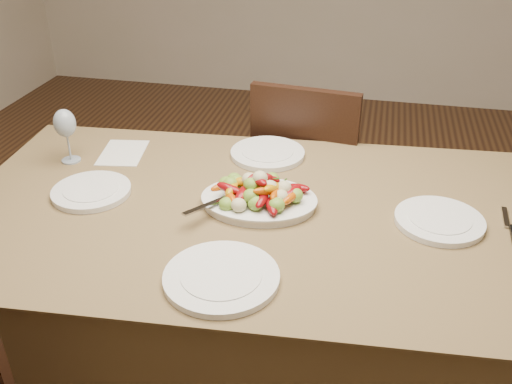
{
  "coord_description": "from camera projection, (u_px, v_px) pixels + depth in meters",
  "views": [
    {
      "loc": [
        0.34,
        -1.47,
        1.67
      ],
      "look_at": [
        0.02,
        -0.04,
        0.82
      ],
      "focal_mm": 40.0,
      "sensor_mm": 36.0,
      "label": 1
    }
  ],
  "objects": [
    {
      "name": "floor",
      "position": [
        254.0,
        374.0,
        2.15
      ],
      "size": [
        6.0,
        6.0,
        0.0
      ],
      "primitive_type": "plane",
      "color": "#3E2413",
      "rests_on": "ground"
    },
    {
      "name": "plate_far",
      "position": [
        268.0,
        154.0,
        2.04
      ],
      "size": [
        0.26,
        0.26,
        0.02
      ],
      "primitive_type": "cylinder",
      "color": "white",
      "rests_on": "dining_table"
    },
    {
      "name": "wine_glass",
      "position": [
        67.0,
        134.0,
        1.96
      ],
      "size": [
        0.08,
        0.08,
        0.2
      ],
      "primitive_type": null,
      "color": "#8C99A5",
      "rests_on": "dining_table"
    },
    {
      "name": "dining_table",
      "position": [
        256.0,
        305.0,
        1.92
      ],
      "size": [
        1.91,
        1.18,
        0.76
      ],
      "primitive_type": "cube",
      "rotation": [
        0.0,
        0.0,
        0.08
      ],
      "color": "brown",
      "rests_on": "ground"
    },
    {
      "name": "chair_far",
      "position": [
        312.0,
        178.0,
        2.49
      ],
      "size": [
        0.46,
        0.46,
        0.95
      ],
      "primitive_type": null,
      "rotation": [
        0.0,
        0.0,
        3.03
      ],
      "color": "black",
      "rests_on": "ground"
    },
    {
      "name": "serving_spoon",
      "position": [
        236.0,
        197.0,
        1.7
      ],
      "size": [
        0.27,
        0.19,
        0.03
      ],
      "primitive_type": null,
      "rotation": [
        0.0,
        0.0,
        -0.52
      ],
      "color": "#9EA0A8",
      "rests_on": "serving_platter"
    },
    {
      "name": "serving_platter",
      "position": [
        259.0,
        202.0,
        1.74
      ],
      "size": [
        0.36,
        0.28,
        0.02
      ],
      "primitive_type": "ellipsoid",
      "rotation": [
        0.0,
        0.0,
        0.08
      ],
      "color": "white",
      "rests_on": "dining_table"
    },
    {
      "name": "table_knife",
      "position": [
        510.0,
        227.0,
        1.63
      ],
      "size": [
        0.03,
        0.2,
        0.01
      ],
      "primitive_type": null,
      "rotation": [
        0.0,
        0.0,
        -0.06
      ],
      "color": "#9EA0A8",
      "rests_on": "dining_table"
    },
    {
      "name": "roasted_vegetables",
      "position": [
        259.0,
        186.0,
        1.71
      ],
      "size": [
        0.29,
        0.21,
        0.09
      ],
      "primitive_type": null,
      "rotation": [
        0.0,
        0.0,
        0.08
      ],
      "color": "#6E070A",
      "rests_on": "serving_platter"
    },
    {
      "name": "plate_near",
      "position": [
        221.0,
        277.0,
        1.43
      ],
      "size": [
        0.29,
        0.29,
        0.02
      ],
      "primitive_type": "cylinder",
      "color": "white",
      "rests_on": "dining_table"
    },
    {
      "name": "menu_card",
      "position": [
        123.0,
        153.0,
        2.06
      ],
      "size": [
        0.18,
        0.23,
        0.0
      ],
      "primitive_type": "cube",
      "rotation": [
        0.0,
        0.0,
        0.16
      ],
      "color": "silver",
      "rests_on": "dining_table"
    },
    {
      "name": "plate_right",
      "position": [
        439.0,
        221.0,
        1.66
      ],
      "size": [
        0.26,
        0.26,
        0.02
      ],
      "primitive_type": "cylinder",
      "color": "white",
      "rests_on": "dining_table"
    },
    {
      "name": "plate_left",
      "position": [
        91.0,
        192.0,
        1.8
      ],
      "size": [
        0.25,
        0.25,
        0.02
      ],
      "primitive_type": "cylinder",
      "color": "white",
      "rests_on": "dining_table"
    }
  ]
}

